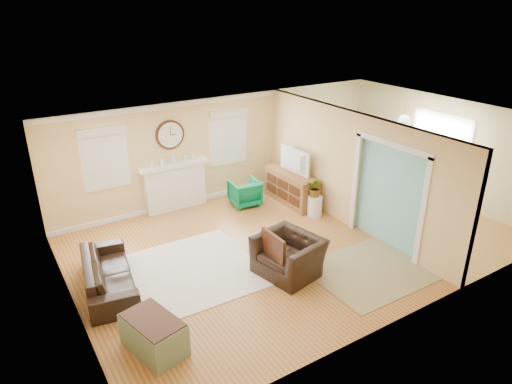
% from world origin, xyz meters
% --- Properties ---
extents(floor, '(9.00, 9.00, 0.00)m').
position_xyz_m(floor, '(0.00, 0.00, 0.00)').
color(floor, '#975922').
rests_on(floor, ground).
extents(wall_back, '(9.00, 0.02, 2.60)m').
position_xyz_m(wall_back, '(0.00, 3.00, 1.30)').
color(wall_back, '#E7C077').
rests_on(wall_back, ground).
extents(wall_front, '(9.00, 0.02, 2.60)m').
position_xyz_m(wall_front, '(0.00, -3.00, 1.30)').
color(wall_front, '#E7C077').
rests_on(wall_front, ground).
extents(wall_left, '(0.02, 6.00, 2.60)m').
position_xyz_m(wall_left, '(-4.50, 0.00, 1.30)').
color(wall_left, '#E7C077').
rests_on(wall_left, ground).
extents(wall_right, '(0.02, 6.00, 2.60)m').
position_xyz_m(wall_right, '(4.50, 0.00, 1.30)').
color(wall_right, '#E7C077').
rests_on(wall_right, ground).
extents(ceiling, '(9.00, 6.00, 0.02)m').
position_xyz_m(ceiling, '(0.00, 0.00, 2.60)').
color(ceiling, white).
rests_on(ceiling, wall_back).
extents(partition, '(0.17, 6.00, 2.60)m').
position_xyz_m(partition, '(1.51, 0.28, 1.36)').
color(partition, '#E7C077').
rests_on(partition, ground).
extents(fireplace, '(1.70, 0.30, 1.17)m').
position_xyz_m(fireplace, '(-1.50, 2.88, 0.60)').
color(fireplace, white).
rests_on(fireplace, ground).
extents(wall_clock, '(0.70, 0.07, 0.70)m').
position_xyz_m(wall_clock, '(-1.50, 2.97, 1.85)').
color(wall_clock, '#42210F').
rests_on(wall_clock, wall_back).
extents(window_left, '(1.05, 0.13, 1.42)m').
position_xyz_m(window_left, '(-3.05, 2.95, 1.66)').
color(window_left, white).
rests_on(window_left, wall_back).
extents(window_right, '(1.05, 0.13, 1.42)m').
position_xyz_m(window_right, '(0.05, 2.95, 1.66)').
color(window_right, white).
rests_on(window_right, wall_back).
extents(french_doors, '(0.06, 1.70, 2.20)m').
position_xyz_m(french_doors, '(4.45, 0.00, 1.10)').
color(french_doors, white).
rests_on(french_doors, ground).
extents(pendant, '(0.30, 0.30, 0.55)m').
position_xyz_m(pendant, '(3.00, 0.00, 2.20)').
color(pendant, gold).
rests_on(pendant, ceiling).
extents(rug_cream, '(2.86, 2.49, 0.02)m').
position_xyz_m(rug_cream, '(-2.57, 0.09, 0.01)').
color(rug_cream, beige).
rests_on(rug_cream, floor).
extents(rug_jute, '(2.23, 1.83, 0.01)m').
position_xyz_m(rug_jute, '(0.51, -1.73, 0.01)').
color(rug_jute, tan).
rests_on(rug_jute, floor).
extents(rug_grey, '(2.33, 2.91, 0.01)m').
position_xyz_m(rug_grey, '(2.79, -0.15, 0.01)').
color(rug_grey, slate).
rests_on(rug_grey, floor).
extents(sofa, '(1.12, 2.16, 0.60)m').
position_xyz_m(sofa, '(-3.86, 0.37, 0.30)').
color(sofa, black).
rests_on(sofa, floor).
extents(eames_chair, '(1.22, 1.33, 0.74)m').
position_xyz_m(eames_chair, '(-0.86, -0.94, 0.37)').
color(eames_chair, black).
rests_on(eames_chair, floor).
extents(green_chair, '(0.76, 0.78, 0.64)m').
position_xyz_m(green_chair, '(0.04, 2.16, 0.32)').
color(green_chair, '#097548').
rests_on(green_chair, floor).
extents(trunk, '(0.80, 1.07, 0.55)m').
position_xyz_m(trunk, '(-3.73, -1.56, 0.28)').
color(trunk, gray).
rests_on(trunk, floor).
extents(credenza, '(0.55, 1.62, 0.80)m').
position_xyz_m(credenza, '(1.10, 1.66, 0.40)').
color(credenza, brown).
rests_on(credenza, floor).
extents(tv, '(0.20, 1.06, 0.61)m').
position_xyz_m(tv, '(1.08, 1.66, 1.10)').
color(tv, black).
rests_on(tv, credenza).
extents(garden_stool, '(0.34, 0.34, 0.50)m').
position_xyz_m(garden_stool, '(1.11, 0.72, 0.25)').
color(garden_stool, white).
rests_on(garden_stool, floor).
extents(potted_plant, '(0.54, 0.55, 0.46)m').
position_xyz_m(potted_plant, '(1.11, 0.72, 0.73)').
color(potted_plant, '#337F33').
rests_on(potted_plant, garden_stool).
extents(dining_table, '(1.12, 1.87, 0.64)m').
position_xyz_m(dining_table, '(2.79, -0.15, 0.32)').
color(dining_table, '#42210F').
rests_on(dining_table, floor).
extents(dining_chair_n, '(0.50, 0.50, 0.95)m').
position_xyz_m(dining_chair_n, '(2.88, 0.95, 0.56)').
color(dining_chair_n, slate).
rests_on(dining_chair_n, floor).
extents(dining_chair_s, '(0.48, 0.48, 1.02)m').
position_xyz_m(dining_chair_s, '(2.75, -1.18, 0.60)').
color(dining_chair_s, slate).
rests_on(dining_chair_s, floor).
extents(dining_chair_w, '(0.43, 0.43, 0.96)m').
position_xyz_m(dining_chair_w, '(2.22, -0.23, 0.56)').
color(dining_chair_w, white).
rests_on(dining_chair_w, floor).
extents(dining_chair_e, '(0.49, 0.49, 1.00)m').
position_xyz_m(dining_chair_e, '(3.50, -0.09, 0.59)').
color(dining_chair_e, slate).
rests_on(dining_chair_e, floor).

